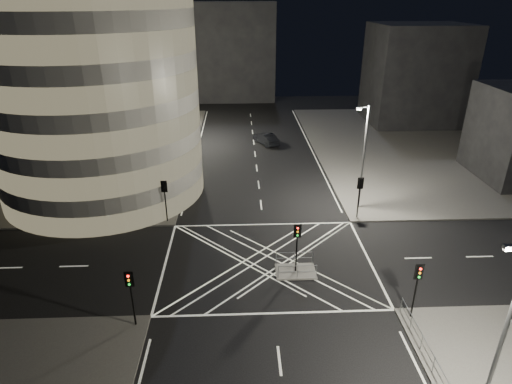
{
  "coord_description": "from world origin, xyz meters",
  "views": [
    {
      "loc": [
        -2.1,
        -28.07,
        19.01
      ],
      "look_at": [
        -0.65,
        6.6,
        3.0
      ],
      "focal_mm": 30.0,
      "sensor_mm": 36.0,
      "label": 1
    }
  ],
  "objects_px": {
    "traffic_signal_island": "(297,239)",
    "street_lamp_right_near": "(504,331)",
    "street_lamp_right_far": "(363,155)",
    "traffic_signal_nr": "(417,281)",
    "sedan": "(266,139)",
    "street_lamp_left_near": "(164,147)",
    "traffic_signal_fr": "(360,190)",
    "central_island": "(296,272)",
    "traffic_signal_nl": "(131,288)",
    "street_lamp_left_far": "(184,104)",
    "traffic_signal_fl": "(165,194)"
  },
  "relations": [
    {
      "from": "traffic_signal_island",
      "to": "street_lamp_right_near",
      "type": "relative_size",
      "value": 0.4
    },
    {
      "from": "street_lamp_right_far",
      "to": "traffic_signal_nr",
      "type": "bearing_deg",
      "value": -92.3
    },
    {
      "from": "sedan",
      "to": "street_lamp_left_near",
      "type": "bearing_deg",
      "value": 31.99
    },
    {
      "from": "traffic_signal_nr",
      "to": "sedan",
      "type": "distance_m",
      "value": 36.68
    },
    {
      "from": "traffic_signal_island",
      "to": "street_lamp_left_near",
      "type": "distance_m",
      "value": 17.89
    },
    {
      "from": "traffic_signal_island",
      "to": "traffic_signal_fr",
      "type": "bearing_deg",
      "value": 50.67
    },
    {
      "from": "traffic_signal_fr",
      "to": "traffic_signal_island",
      "type": "relative_size",
      "value": 1.0
    },
    {
      "from": "traffic_signal_fr",
      "to": "street_lamp_right_far",
      "type": "relative_size",
      "value": 0.4
    },
    {
      "from": "traffic_signal_fr",
      "to": "traffic_signal_nr",
      "type": "distance_m",
      "value": 13.6
    },
    {
      "from": "central_island",
      "to": "street_lamp_right_near",
      "type": "bearing_deg",
      "value": -59.25
    },
    {
      "from": "central_island",
      "to": "sedan",
      "type": "xyz_separation_m",
      "value": [
        -0.29,
        30.63,
        0.71
      ]
    },
    {
      "from": "central_island",
      "to": "street_lamp_right_far",
      "type": "relative_size",
      "value": 0.3
    },
    {
      "from": "street_lamp_right_far",
      "to": "sedan",
      "type": "xyz_separation_m",
      "value": [
        -7.72,
        20.13,
        -4.75
      ]
    },
    {
      "from": "street_lamp_right_far",
      "to": "street_lamp_right_near",
      "type": "distance_m",
      "value": 23.0
    },
    {
      "from": "sedan",
      "to": "traffic_signal_nl",
      "type": "bearing_deg",
      "value": 48.75
    },
    {
      "from": "street_lamp_right_near",
      "to": "street_lamp_left_far",
      "type": "bearing_deg",
      "value": 113.21
    },
    {
      "from": "traffic_signal_island",
      "to": "central_island",
      "type": "bearing_deg",
      "value": 0.0
    },
    {
      "from": "street_lamp_right_near",
      "to": "sedan",
      "type": "xyz_separation_m",
      "value": [
        -7.72,
        43.13,
        -4.75
      ]
    },
    {
      "from": "traffic_signal_fr",
      "to": "street_lamp_right_far",
      "type": "height_order",
      "value": "street_lamp_right_far"
    },
    {
      "from": "central_island",
      "to": "traffic_signal_nl",
      "type": "bearing_deg",
      "value": -153.86
    },
    {
      "from": "traffic_signal_fl",
      "to": "street_lamp_right_far",
      "type": "distance_m",
      "value": 18.55
    },
    {
      "from": "traffic_signal_nr",
      "to": "street_lamp_right_near",
      "type": "height_order",
      "value": "street_lamp_right_near"
    },
    {
      "from": "traffic_signal_fl",
      "to": "sedan",
      "type": "distance_m",
      "value": 24.77
    },
    {
      "from": "traffic_signal_fl",
      "to": "sedan",
      "type": "xyz_separation_m",
      "value": [
        10.51,
        22.33,
        -2.13
      ]
    },
    {
      "from": "traffic_signal_nl",
      "to": "traffic_signal_fl",
      "type": "bearing_deg",
      "value": 90.0
    },
    {
      "from": "central_island",
      "to": "sedan",
      "type": "bearing_deg",
      "value": 90.54
    },
    {
      "from": "street_lamp_right_far",
      "to": "central_island",
      "type": "bearing_deg",
      "value": -125.3
    },
    {
      "from": "traffic_signal_fr",
      "to": "traffic_signal_island",
      "type": "xyz_separation_m",
      "value": [
        -6.8,
        -8.3,
        0.0
      ]
    },
    {
      "from": "traffic_signal_nl",
      "to": "street_lamp_right_far",
      "type": "xyz_separation_m",
      "value": [
        18.24,
        15.8,
        2.63
      ]
    },
    {
      "from": "traffic_signal_nl",
      "to": "traffic_signal_nr",
      "type": "xyz_separation_m",
      "value": [
        17.6,
        0.0,
        0.0
      ]
    },
    {
      "from": "central_island",
      "to": "traffic_signal_island",
      "type": "distance_m",
      "value": 2.84
    },
    {
      "from": "street_lamp_left_near",
      "to": "sedan",
      "type": "xyz_separation_m",
      "value": [
        11.15,
        17.13,
        -4.75
      ]
    },
    {
      "from": "traffic_signal_fl",
      "to": "street_lamp_left_near",
      "type": "bearing_deg",
      "value": 96.97
    },
    {
      "from": "street_lamp_left_near",
      "to": "traffic_signal_fr",
      "type": "bearing_deg",
      "value": -15.92
    },
    {
      "from": "traffic_signal_island",
      "to": "street_lamp_right_far",
      "type": "relative_size",
      "value": 0.4
    },
    {
      "from": "traffic_signal_nl",
      "to": "sedan",
      "type": "height_order",
      "value": "traffic_signal_nl"
    },
    {
      "from": "traffic_signal_fl",
      "to": "traffic_signal_nr",
      "type": "height_order",
      "value": "same"
    },
    {
      "from": "central_island",
      "to": "traffic_signal_fr",
      "type": "bearing_deg",
      "value": 50.67
    },
    {
      "from": "street_lamp_left_near",
      "to": "street_lamp_right_far",
      "type": "bearing_deg",
      "value": -9.03
    },
    {
      "from": "traffic_signal_nr",
      "to": "street_lamp_left_near",
      "type": "height_order",
      "value": "street_lamp_left_near"
    },
    {
      "from": "street_lamp_right_near",
      "to": "sedan",
      "type": "distance_m",
      "value": 44.07
    },
    {
      "from": "traffic_signal_island",
      "to": "street_lamp_right_near",
      "type": "bearing_deg",
      "value": -59.25
    },
    {
      "from": "traffic_signal_fl",
      "to": "street_lamp_right_near",
      "type": "xyz_separation_m",
      "value": [
        18.24,
        -20.8,
        2.63
      ]
    },
    {
      "from": "central_island",
      "to": "traffic_signal_fl",
      "type": "relative_size",
      "value": 0.75
    },
    {
      "from": "traffic_signal_nr",
      "to": "central_island",
      "type": "bearing_deg",
      "value": 142.07
    },
    {
      "from": "traffic_signal_fl",
      "to": "street_lamp_right_far",
      "type": "xyz_separation_m",
      "value": [
        18.24,
        2.2,
        2.63
      ]
    },
    {
      "from": "traffic_signal_nl",
      "to": "street_lamp_right_far",
      "type": "bearing_deg",
      "value": 40.91
    },
    {
      "from": "street_lamp_right_far",
      "to": "traffic_signal_fl",
      "type": "bearing_deg",
      "value": -173.12
    },
    {
      "from": "traffic_signal_nl",
      "to": "street_lamp_right_near",
      "type": "bearing_deg",
      "value": -21.55
    },
    {
      "from": "street_lamp_left_far",
      "to": "sedan",
      "type": "height_order",
      "value": "street_lamp_left_far"
    }
  ]
}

